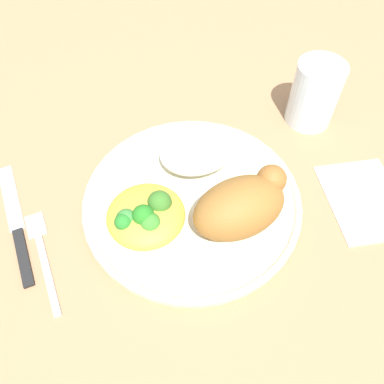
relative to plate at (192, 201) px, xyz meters
The scene contains 9 objects.
ground_plane 0.01m from the plate, ahead, with size 2.00×2.00×0.00m, color #A17550.
plate is the anchor object (origin of this frame).
roasted_chicken 0.08m from the plate, 58.15° to the right, with size 0.12×0.07×0.07m.
rice_pile 0.07m from the plate, 57.24° to the left, with size 0.11×0.08×0.03m, color white.
mac_cheese_with_broccoli 0.07m from the plate, behind, with size 0.09×0.09×0.04m.
fork 0.19m from the plate, behind, with size 0.02×0.14×0.01m.
knife 0.22m from the plate, 165.02° to the left, with size 0.02×0.19×0.01m.
water_glass 0.24m from the plate, 16.56° to the left, with size 0.07×0.07×0.10m, color silver.
napkin 0.23m from the plate, 23.75° to the right, with size 0.10×0.12×0.00m, color white.
Camera 1 is at (-0.12, -0.25, 0.42)m, focal length 36.24 mm.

